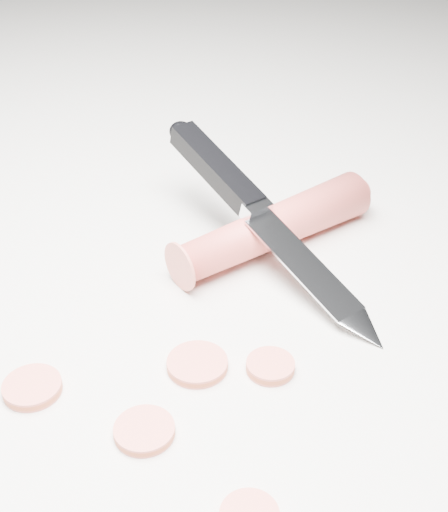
% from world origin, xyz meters
% --- Properties ---
extents(ground, '(2.40, 2.40, 0.00)m').
position_xyz_m(ground, '(0.00, 0.00, 0.00)').
color(ground, silver).
rests_on(ground, ground).
extents(carrot, '(0.11, 0.17, 0.03)m').
position_xyz_m(carrot, '(-0.01, 0.11, 0.02)').
color(carrot, '#CB3E38').
rests_on(carrot, ground).
extents(carrot_slice_0, '(0.03, 0.03, 0.01)m').
position_xyz_m(carrot_slice_0, '(-0.01, -0.09, 0.00)').
color(carrot_slice_0, '#DF6050').
rests_on(carrot_slice_0, ground).
extents(carrot_slice_1, '(0.04, 0.04, 0.01)m').
position_xyz_m(carrot_slice_1, '(-0.09, -0.09, 0.00)').
color(carrot_slice_1, '#DF6050').
rests_on(carrot_slice_1, ground).
extents(carrot_slice_3, '(0.04, 0.04, 0.01)m').
position_xyz_m(carrot_slice_3, '(-0.01, -0.03, 0.00)').
color(carrot_slice_3, '#DF6050').
rests_on(carrot_slice_3, ground).
extents(carrot_slice_4, '(0.03, 0.03, 0.01)m').
position_xyz_m(carrot_slice_4, '(0.04, -0.02, 0.00)').
color(carrot_slice_4, '#DF6050').
rests_on(carrot_slice_4, ground).
extents(kitchen_knife, '(0.23, 0.15, 0.08)m').
position_xyz_m(kitchen_knife, '(-0.01, 0.09, 0.04)').
color(kitchen_knife, silver).
rests_on(kitchen_knife, ground).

